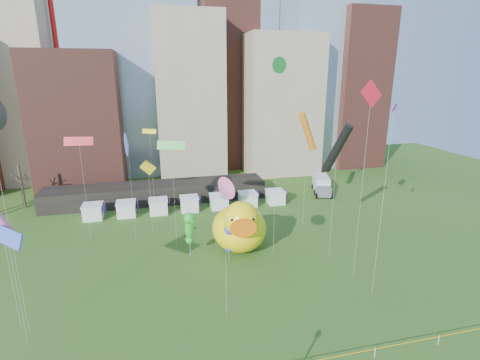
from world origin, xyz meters
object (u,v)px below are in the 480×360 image
object	(u,v)px
big_duck	(240,226)
box_truck	(322,185)
small_duck	(246,227)
seahorse_purple	(229,236)
seahorse_green	(189,226)

from	to	relation	value
big_duck	box_truck	size ratio (longest dim) A/B	1.31
big_duck	small_duck	xyz separation A→B (m)	(1.82, 3.80, -2.00)
small_duck	seahorse_purple	xyz separation A→B (m)	(-3.62, -5.90, 1.79)
seahorse_green	box_truck	xyz separation A→B (m)	(27.03, 19.54, -2.61)
small_duck	seahorse_green	size ratio (longest dim) A/B	0.69
big_duck	seahorse_purple	world-z (taller)	big_duck
small_duck	seahorse_purple	bearing A→B (deg)	-127.74
small_duck	seahorse_purple	world-z (taller)	seahorse_purple
seahorse_purple	big_duck	bearing A→B (deg)	63.29
big_duck	box_truck	world-z (taller)	big_duck
seahorse_purple	seahorse_green	bearing A→B (deg)	171.75
big_duck	small_duck	size ratio (longest dim) A/B	2.48
seahorse_purple	small_duck	bearing A→B (deg)	72.39
big_duck	small_duck	distance (m)	4.66
seahorse_purple	box_truck	world-z (taller)	seahorse_purple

